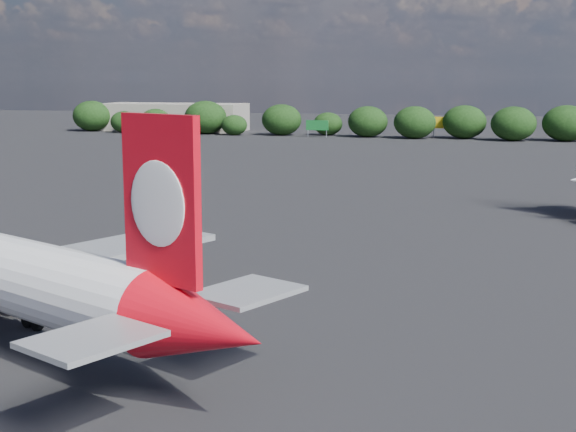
# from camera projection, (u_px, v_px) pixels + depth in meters

# --- Properties ---
(ground) EXTENTS (500.00, 500.00, 0.00)m
(ground) POSITION_uv_depth(u_px,v_px,m) (258.00, 210.00, 96.77)
(ground) COLOR black
(ground) RESTS_ON ground
(terminal_building) EXTENTS (42.00, 16.00, 8.00)m
(terminal_building) POSITION_uv_depth(u_px,v_px,m) (174.00, 117.00, 237.94)
(terminal_building) COLOR gray
(terminal_building) RESTS_ON ground
(highway_sign) EXTENTS (6.00, 0.30, 4.50)m
(highway_sign) POSITION_uv_depth(u_px,v_px,m) (317.00, 125.00, 211.34)
(highway_sign) COLOR #136025
(highway_sign) RESTS_ON ground
(billboard_yellow) EXTENTS (5.00, 0.30, 5.50)m
(billboard_yellow) POSITION_uv_depth(u_px,v_px,m) (434.00, 123.00, 209.62)
(billboard_yellow) COLOR yellow
(billboard_yellow) RESTS_ON ground
(horizon_treeline) EXTENTS (204.37, 17.20, 9.24)m
(horizon_treeline) POSITION_uv_depth(u_px,v_px,m) (408.00, 122.00, 208.72)
(horizon_treeline) COLOR black
(horizon_treeline) RESTS_ON ground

